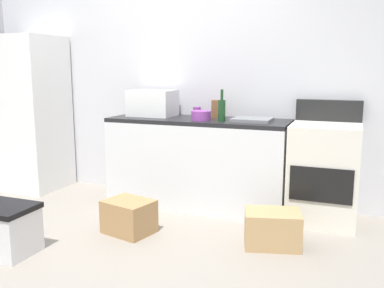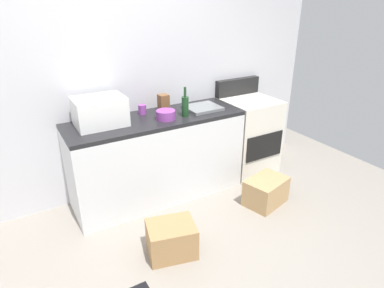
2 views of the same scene
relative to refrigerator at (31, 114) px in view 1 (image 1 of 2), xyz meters
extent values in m
plane|color=gray|center=(1.75, -1.15, -0.88)|extent=(6.00, 6.00, 0.00)
cube|color=silver|center=(1.75, 0.40, 0.42)|extent=(5.00, 0.10, 2.60)
cube|color=silver|center=(2.05, 0.05, -0.45)|extent=(1.80, 0.60, 0.86)
cube|color=black|center=(2.05, 0.05, 0.00)|extent=(1.80, 0.60, 0.04)
cube|color=white|center=(0.00, 0.00, 0.00)|extent=(0.68, 0.66, 1.75)
cube|color=silver|center=(3.27, 0.05, -0.43)|extent=(0.60, 0.60, 0.90)
cube|color=black|center=(3.27, -0.25, -0.46)|extent=(0.52, 0.02, 0.30)
cube|color=black|center=(3.27, 0.31, 0.12)|extent=(0.60, 0.08, 0.20)
cube|color=white|center=(1.52, 0.11, 0.16)|extent=(0.46, 0.34, 0.27)
cube|color=slate|center=(2.60, 0.04, 0.04)|extent=(0.36, 0.32, 0.03)
cylinder|color=#193F1E|center=(2.33, -0.06, 0.12)|extent=(0.07, 0.07, 0.20)
cylinder|color=#193F1E|center=(2.33, -0.06, 0.27)|extent=(0.03, 0.03, 0.10)
cylinder|color=purple|center=(1.98, 0.21, 0.07)|extent=(0.08, 0.08, 0.10)
cube|color=brown|center=(2.21, 0.19, 0.11)|extent=(0.10, 0.10, 0.18)
cylinder|color=purple|center=(2.12, -0.05, 0.07)|extent=(0.19, 0.19, 0.09)
cube|color=#A37A4C|center=(1.75, -0.84, -0.74)|extent=(0.46, 0.40, 0.28)
cube|color=tan|center=(2.95, -0.68, -0.74)|extent=(0.50, 0.41, 0.28)
cube|color=silver|center=(1.08, -1.55, -0.71)|extent=(0.44, 0.34, 0.34)
cube|color=black|center=(1.08, -1.55, -0.52)|extent=(0.46, 0.36, 0.04)
camera|label=1|loc=(3.49, -3.85, 0.51)|focal=39.30mm
camera|label=2|loc=(0.78, -2.84, 1.13)|focal=30.94mm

